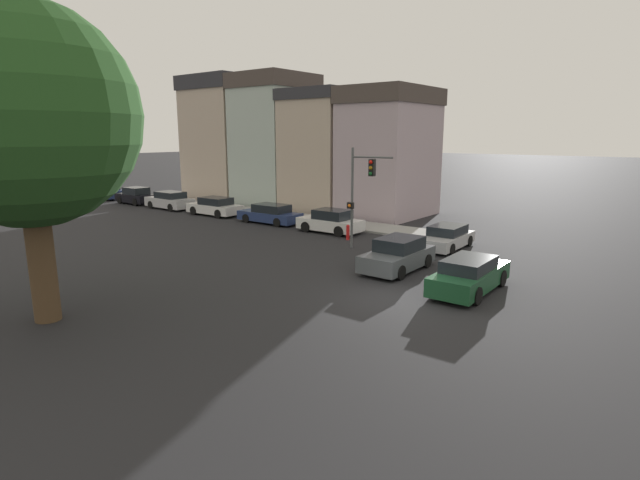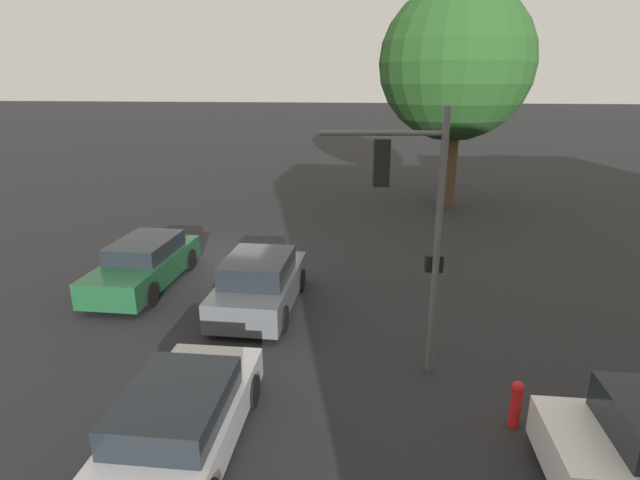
% 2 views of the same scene
% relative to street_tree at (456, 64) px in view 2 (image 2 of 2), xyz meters
% --- Properties ---
extents(ground_plane, '(300.00, 300.00, 0.00)m').
position_rel_street_tree_xyz_m(ground_plane, '(9.34, -8.15, -6.81)').
color(ground_plane, black).
extents(street_tree, '(7.17, 7.17, 10.43)m').
position_rel_street_tree_xyz_m(street_tree, '(0.00, 0.00, 0.00)').
color(street_tree, '#4C3823').
rests_on(street_tree, ground_plane).
extents(traffic_signal, '(0.74, 2.50, 5.56)m').
position_rel_street_tree_xyz_m(traffic_signal, '(15.69, -2.40, -3.21)').
color(traffic_signal, '#515456').
rests_on(traffic_signal, ground_plane).
extents(crossing_car_0, '(4.74, 1.95, 1.42)m').
position_rel_street_tree_xyz_m(crossing_car_0, '(11.96, -10.14, -6.12)').
color(crossing_car_0, '#194728').
rests_on(crossing_car_0, ground_plane).
extents(crossing_car_1, '(4.25, 2.02, 1.54)m').
position_rel_street_tree_xyz_m(crossing_car_1, '(13.06, -6.24, -6.08)').
color(crossing_car_1, '#4C5156').
rests_on(crossing_car_1, ground_plane).
extents(crossing_car_2, '(4.33, 2.02, 1.29)m').
position_rel_street_tree_xyz_m(crossing_car_2, '(18.78, -6.10, -6.19)').
color(crossing_car_2, '#B7B7BC').
rests_on(crossing_car_2, ground_plane).
extents(fire_hydrant, '(0.22, 0.22, 0.92)m').
position_rel_street_tree_xyz_m(fire_hydrant, '(17.32, -0.43, -6.32)').
color(fire_hydrant, red).
rests_on(fire_hydrant, ground_plane).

